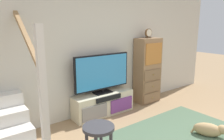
{
  "coord_description": "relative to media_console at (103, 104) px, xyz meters",
  "views": [
    {
      "loc": [
        -2.58,
        -1.13,
        1.8
      ],
      "look_at": [
        -0.39,
        1.79,
        1.0
      ],
      "focal_mm": 34.3,
      "sensor_mm": 36.0,
      "label": 1
    }
  ],
  "objects": [
    {
      "name": "back_wall",
      "position": [
        0.3,
        0.27,
        1.13
      ],
      "size": [
        6.4,
        0.12,
        2.7
      ],
      "primitive_type": "cube",
      "color": "beige",
      "rests_on": "ground_plane"
    },
    {
      "name": "desk_clock",
      "position": [
        1.21,
        -0.0,
        1.36
      ],
      "size": [
        0.18,
        0.08,
        0.21
      ],
      "color": "#4C3823",
      "rests_on": "side_cabinet"
    },
    {
      "name": "television",
      "position": [
        0.0,
        0.02,
        0.63
      ],
      "size": [
        1.21,
        0.22,
        0.77
      ],
      "color": "black",
      "rests_on": "media_console"
    },
    {
      "name": "media_console",
      "position": [
        0.0,
        0.0,
        0.0
      ],
      "size": [
        1.28,
        0.38,
        0.45
      ],
      "color": "beige",
      "rests_on": "ground_plane"
    },
    {
      "name": "side_cabinet",
      "position": [
        1.24,
        0.01,
        0.51
      ],
      "size": [
        0.58,
        0.38,
        1.48
      ],
      "color": "#93704C",
      "rests_on": "ground_plane"
    },
    {
      "name": "dog",
      "position": [
        0.89,
        -1.74,
        -0.11
      ],
      "size": [
        0.39,
        0.5,
        0.23
      ],
      "color": "tan",
      "rests_on": "ground_plane"
    }
  ]
}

